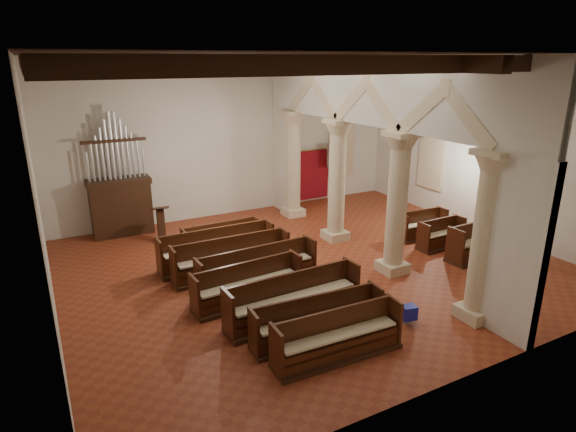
# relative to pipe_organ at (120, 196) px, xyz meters

# --- Properties ---
(floor) EXTENTS (14.00, 14.00, 0.00)m
(floor) POSITION_rel_pipe_organ_xyz_m (4.50, -5.50, -1.37)
(floor) COLOR brown
(floor) RESTS_ON ground
(ceiling) EXTENTS (14.00, 14.00, 0.00)m
(ceiling) POSITION_rel_pipe_organ_xyz_m (4.50, -5.50, 4.63)
(ceiling) COLOR black
(ceiling) RESTS_ON wall_back
(wall_back) EXTENTS (14.00, 0.02, 6.00)m
(wall_back) POSITION_rel_pipe_organ_xyz_m (4.50, 0.50, 1.63)
(wall_back) COLOR silver
(wall_back) RESTS_ON floor
(wall_front) EXTENTS (14.00, 0.02, 6.00)m
(wall_front) POSITION_rel_pipe_organ_xyz_m (4.50, -11.50, 1.63)
(wall_front) COLOR silver
(wall_front) RESTS_ON floor
(wall_left) EXTENTS (0.02, 12.00, 6.00)m
(wall_left) POSITION_rel_pipe_organ_xyz_m (-2.50, -5.50, 1.63)
(wall_left) COLOR silver
(wall_left) RESTS_ON floor
(wall_right) EXTENTS (0.02, 12.00, 6.00)m
(wall_right) POSITION_rel_pipe_organ_xyz_m (11.50, -5.50, 1.63)
(wall_right) COLOR silver
(wall_right) RESTS_ON floor
(ceiling_beams) EXTENTS (13.80, 11.80, 0.30)m
(ceiling_beams) POSITION_rel_pipe_organ_xyz_m (4.50, -5.50, 4.45)
(ceiling_beams) COLOR #321A10
(ceiling_beams) RESTS_ON wall_back
(arcade) EXTENTS (0.90, 11.90, 6.00)m
(arcade) POSITION_rel_pipe_organ_xyz_m (6.30, -5.50, 2.19)
(arcade) COLOR beige
(arcade) RESTS_ON floor
(window_right_a) EXTENTS (0.03, 1.00, 2.20)m
(window_right_a) POSITION_rel_pipe_organ_xyz_m (11.48, -7.00, 0.83)
(window_right_a) COLOR #2F6A56
(window_right_a) RESTS_ON wall_right
(window_right_b) EXTENTS (0.03, 1.00, 2.20)m
(window_right_b) POSITION_rel_pipe_organ_xyz_m (11.48, -3.00, 0.83)
(window_right_b) COLOR #2F6A56
(window_right_b) RESTS_ON wall_right
(window_back) EXTENTS (1.00, 0.03, 2.20)m
(window_back) POSITION_rel_pipe_organ_xyz_m (9.50, 0.48, 0.83)
(window_back) COLOR #2F6A56
(window_back) RESTS_ON wall_back
(pipe_organ) EXTENTS (2.10, 0.85, 4.40)m
(pipe_organ) POSITION_rel_pipe_organ_xyz_m (0.00, 0.00, 0.00)
(pipe_organ) COLOR #321A10
(pipe_organ) RESTS_ON floor
(lectern) EXTENTS (0.57, 0.58, 1.33)m
(lectern) POSITION_rel_pipe_organ_xyz_m (1.00, -1.48, -0.82)
(lectern) COLOR #3E2013
(lectern) RESTS_ON floor
(dossal_curtain) EXTENTS (1.80, 0.07, 2.17)m
(dossal_curtain) POSITION_rel_pipe_organ_xyz_m (8.00, 0.42, -0.21)
(dossal_curtain) COLOR maroon
(dossal_curtain) RESTS_ON floor
(processional_banner) EXTENTS (0.61, 0.78, 2.68)m
(processional_banner) POSITION_rel_pipe_organ_xyz_m (8.74, -0.10, -0.53)
(processional_banner) COLOR #321A10
(processional_banner) RESTS_ON floor
(hymnal_box_a) EXTENTS (0.38, 0.33, 0.33)m
(hymnal_box_a) POSITION_rel_pipe_organ_xyz_m (4.76, -9.41, -1.10)
(hymnal_box_a) COLOR navy
(hymnal_box_a) RESTS_ON floor
(hymnal_box_b) EXTENTS (0.30, 0.25, 0.27)m
(hymnal_box_b) POSITION_rel_pipe_organ_xyz_m (3.22, -7.56, -1.13)
(hymnal_box_b) COLOR navy
(hymnal_box_b) RESTS_ON floor
(hymnal_box_c) EXTENTS (0.34, 0.31, 0.27)m
(hymnal_box_c) POSITION_rel_pipe_organ_xyz_m (3.25, -5.63, -1.13)
(hymnal_box_c) COLOR #14178F
(hymnal_box_c) RESTS_ON floor
(tube_heater_a) EXTENTS (0.94, 0.15, 0.09)m
(tube_heater_a) POSITION_rel_pipe_organ_xyz_m (1.72, -9.62, -1.21)
(tube_heater_a) COLOR silver
(tube_heater_a) RESTS_ON floor
(tube_heater_b) EXTENTS (0.91, 0.22, 0.09)m
(tube_heater_b) POSITION_rel_pipe_organ_xyz_m (2.75, -9.15, -1.21)
(tube_heater_b) COLOR silver
(tube_heater_b) RESTS_ON floor
(nave_pew_0) EXTENTS (2.87, 0.80, 1.03)m
(nave_pew_0) POSITION_rel_pipe_organ_xyz_m (2.53, -9.77, -1.03)
(nave_pew_0) COLOR #321A10
(nave_pew_0) RESTS_ON floor
(nave_pew_1) EXTENTS (3.09, 0.87, 1.00)m
(nave_pew_1) POSITION_rel_pipe_organ_xyz_m (2.53, -8.98, -1.04)
(nave_pew_1) COLOR #321A10
(nave_pew_1) RESTS_ON floor
(nave_pew_2) EXTENTS (3.42, 0.85, 1.13)m
(nave_pew_2) POSITION_rel_pipe_organ_xyz_m (2.47, -8.01, -1.00)
(nave_pew_2) COLOR #321A10
(nave_pew_2) RESTS_ON floor
(nave_pew_3) EXTENTS (2.93, 0.87, 1.05)m
(nave_pew_3) POSITION_rel_pipe_organ_xyz_m (1.85, -6.73, -1.02)
(nave_pew_3) COLOR #321A10
(nave_pew_3) RESTS_ON floor
(nave_pew_4) EXTENTS (3.41, 0.86, 1.10)m
(nave_pew_4) POSITION_rel_pipe_organ_xyz_m (2.45, -6.03, -1.01)
(nave_pew_4) COLOR #321A10
(nave_pew_4) RESTS_ON floor
(nave_pew_5) EXTENTS (3.42, 0.78, 1.10)m
(nave_pew_5) POSITION_rel_pipe_organ_xyz_m (2.12, -5.00, -1.01)
(nave_pew_5) COLOR #321A10
(nave_pew_5) RESTS_ON floor
(nave_pew_6) EXTENTS (3.49, 0.77, 1.14)m
(nave_pew_6) POSITION_rel_pipe_organ_xyz_m (1.97, -4.19, -1.00)
(nave_pew_6) COLOR #321A10
(nave_pew_6) RESTS_ON floor
(nave_pew_7) EXTENTS (2.56, 0.71, 0.95)m
(nave_pew_7) POSITION_rel_pipe_organ_xyz_m (2.48, -3.24, -1.06)
(nave_pew_7) COLOR #321A10
(nave_pew_7) RESTS_ON floor
(aisle_pew_0) EXTENTS (2.26, 0.84, 1.14)m
(aisle_pew_0) POSITION_rel_pipe_organ_xyz_m (9.31, -7.47, -0.99)
(aisle_pew_0) COLOR #321A10
(aisle_pew_0) RESTS_ON floor
(aisle_pew_1) EXTENTS (1.68, 0.67, 0.96)m
(aisle_pew_1) POSITION_rel_pipe_organ_xyz_m (8.91, -6.28, -1.05)
(aisle_pew_1) COLOR #321A10
(aisle_pew_1) RESTS_ON floor
(aisle_pew_2) EXTENTS (1.82, 0.73, 0.97)m
(aisle_pew_2) POSITION_rel_pipe_organ_xyz_m (9.01, -5.30, -1.04)
(aisle_pew_2) COLOR #321A10
(aisle_pew_2) RESTS_ON floor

